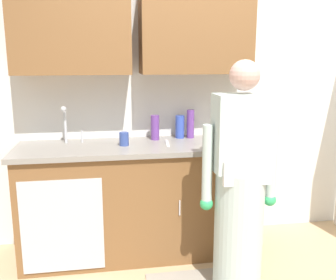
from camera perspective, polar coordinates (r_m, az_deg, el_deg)
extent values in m
cube|color=silver|center=(3.50, 4.04, 7.51)|extent=(4.80, 0.10, 2.70)
cube|color=brown|center=(3.19, -14.16, 15.73)|extent=(0.91, 0.34, 0.70)
cube|color=brown|center=(3.27, 4.12, 15.96)|extent=(0.91, 0.34, 0.70)
cube|color=brown|center=(3.27, -4.28, -9.04)|extent=(1.90, 0.60, 0.90)
cube|color=#B7BABF|center=(3.02, -15.42, -12.28)|extent=(0.60, 0.01, 0.72)
cylinder|color=silver|center=(3.01, 1.74, -10.05)|extent=(0.01, 0.01, 0.12)
cylinder|color=silver|center=(3.11, 9.60, -9.43)|extent=(0.01, 0.01, 0.12)
cube|color=gray|center=(3.13, -4.42, -1.00)|extent=(1.96, 0.66, 0.04)
cube|color=#B7BABF|center=(3.14, -14.37, -1.43)|extent=(0.50, 0.36, 0.03)
cylinder|color=#B7BABF|center=(3.25, -15.02, 2.16)|extent=(0.02, 0.02, 0.30)
sphere|color=#B7BABF|center=(3.18, -15.26, 4.47)|extent=(0.04, 0.04, 0.04)
cylinder|color=#B7BABF|center=(3.26, -12.65, 0.52)|extent=(0.02, 0.02, 0.10)
cylinder|color=#B2C6C1|center=(2.81, 10.40, -13.13)|extent=(0.34, 0.34, 0.88)
cube|color=#B2C6C1|center=(2.59, 10.98, 1.01)|extent=(0.38, 0.22, 0.52)
sphere|color=#CC9E8F|center=(2.55, 11.33, 9.42)|extent=(0.20, 0.20, 0.20)
cube|color=white|center=(2.54, 11.70, -4.82)|extent=(0.32, 0.04, 0.16)
cylinder|color=#B2C6C1|center=(2.59, 5.85, -3.72)|extent=(0.07, 0.07, 0.55)
sphere|color=#33B266|center=(2.68, 5.73, -9.38)|extent=(0.09, 0.09, 0.09)
cylinder|color=#B2C6C1|center=(2.75, 15.17, -3.18)|extent=(0.07, 0.07, 0.55)
sphere|color=#33B266|center=(2.83, 14.87, -8.56)|extent=(0.09, 0.09, 0.09)
cylinder|color=#2D8C4C|center=(3.47, 10.40, 2.35)|extent=(0.06, 0.06, 0.23)
cylinder|color=#334CB2|center=(3.35, 1.77, 1.98)|extent=(0.08, 0.08, 0.20)
cylinder|color=#66388C|center=(3.28, -1.94, 1.86)|extent=(0.07, 0.07, 0.21)
cylinder|color=#66388C|center=(3.36, 3.35, 2.40)|extent=(0.06, 0.06, 0.25)
cylinder|color=#33478C|center=(3.09, -6.55, 0.16)|extent=(0.08, 0.08, 0.11)
cube|color=silver|center=(3.15, -0.09, -0.48)|extent=(0.05, 0.24, 0.01)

